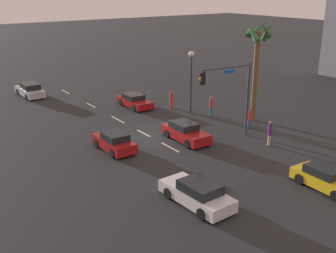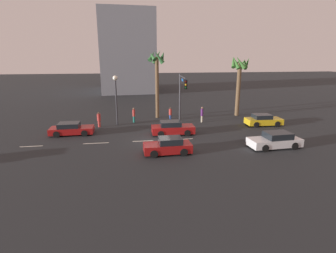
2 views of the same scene
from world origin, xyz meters
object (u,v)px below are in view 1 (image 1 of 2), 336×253
(car_2, at_px, (134,101))
(car_4, at_px, (326,179))
(pedestrian_1, at_px, (171,99))
(car_3, at_px, (185,132))
(car_1, at_px, (114,142))
(pedestrian_2, at_px, (211,105))
(car_0, at_px, (197,194))
(pedestrian_0, at_px, (249,118))
(car_5, at_px, (30,90))
(traffic_signal, at_px, (232,88))
(palm_tree_1, at_px, (258,49))
(pedestrian_3, at_px, (270,132))
(streetlamp, at_px, (191,69))

(car_2, height_order, car_4, car_4)
(pedestrian_1, bearing_deg, car_3, -28.28)
(car_4, bearing_deg, car_1, -149.02)
(car_1, xyz_separation_m, pedestrian_2, (-2.47, 11.30, 0.34))
(car_0, bearing_deg, pedestrian_1, 149.08)
(pedestrian_0, relative_size, pedestrian_2, 0.92)
(car_0, bearing_deg, car_3, 146.72)
(car_2, xyz_separation_m, car_5, (-9.96, -7.21, 0.07))
(car_4, relative_size, pedestrian_0, 2.51)
(car_2, bearing_deg, pedestrian_1, 46.44)
(pedestrian_0, xyz_separation_m, pedestrian_1, (-8.59, -1.94, 0.04))
(car_1, bearing_deg, pedestrian_0, 79.72)
(traffic_signal, bearing_deg, car_3, -116.92)
(car_5, distance_m, traffic_signal, 23.89)
(car_1, xyz_separation_m, traffic_signal, (2.93, 8.67, 3.38))
(pedestrian_2, bearing_deg, palm_tree_1, 35.59)
(car_2, bearing_deg, car_0, -20.47)
(car_4, xyz_separation_m, car_5, (-31.47, -7.70, 0.05))
(car_1, bearing_deg, car_2, 142.21)
(car_1, height_order, car_2, car_1)
(car_5, relative_size, pedestrian_3, 2.44)
(pedestrian_3, height_order, palm_tree_1, palm_tree_1)
(pedestrian_2, bearing_deg, traffic_signal, -25.91)
(car_3, relative_size, pedestrian_0, 2.65)
(car_3, relative_size, streetlamp, 0.76)
(car_0, xyz_separation_m, palm_tree_1, (-8.93, 13.51, 5.67))
(car_5, relative_size, pedestrian_1, 2.71)
(traffic_signal, bearing_deg, palm_tree_1, 114.71)
(car_0, height_order, pedestrian_3, pedestrian_3)
(car_3, bearing_deg, car_4, 10.16)
(streetlamp, bearing_deg, car_3, -40.77)
(car_1, bearing_deg, car_3, 76.54)
(car_3, bearing_deg, car_1, -103.46)
(traffic_signal, relative_size, pedestrian_3, 3.08)
(pedestrian_0, distance_m, palm_tree_1, 5.94)
(car_1, bearing_deg, traffic_signal, 71.34)
(car_5, distance_m, streetlamp, 18.35)
(car_3, distance_m, pedestrian_2, 6.94)
(pedestrian_1, bearing_deg, car_4, -6.59)
(streetlamp, bearing_deg, car_1, -66.93)
(car_3, relative_size, pedestrian_3, 2.29)
(traffic_signal, height_order, pedestrian_0, traffic_signal)
(traffic_signal, relative_size, palm_tree_1, 0.67)
(streetlamp, distance_m, pedestrian_2, 3.77)
(car_3, bearing_deg, streetlamp, 139.23)
(pedestrian_3, bearing_deg, traffic_signal, -154.52)
(car_0, height_order, palm_tree_1, palm_tree_1)
(car_0, relative_size, palm_tree_1, 0.53)
(car_1, relative_size, car_3, 0.90)
(pedestrian_0, bearing_deg, car_3, -97.37)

